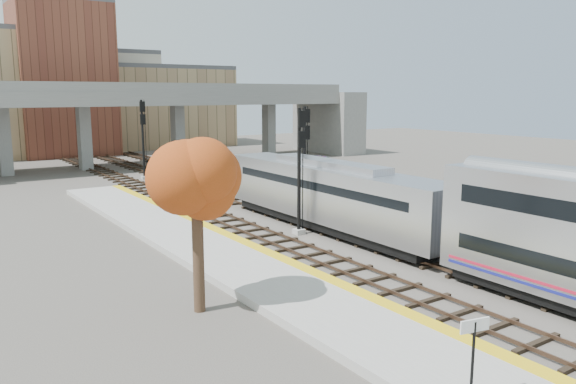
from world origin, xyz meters
TOP-DOWN VIEW (x-y plane):
  - ground at (0.00, 0.00)m, footprint 160.00×160.00m
  - platform at (-7.25, 0.00)m, footprint 4.50×60.00m
  - yellow_strip at (-5.35, 0.00)m, footprint 0.70×60.00m
  - tracks at (0.93, 12.50)m, footprint 10.70×95.00m
  - overpass at (4.92, 45.00)m, footprint 54.00×12.00m
  - buildings_far at (1.26, 66.57)m, footprint 43.00×21.00m
  - parking_lot at (14.00, 28.00)m, footprint 14.00×18.00m
  - locomotive at (1.00, 7.79)m, footprint 3.02×19.05m
  - signal_mast_near at (-1.10, 7.94)m, footprint 0.60×0.64m
  - signal_mast_mid at (3.00, 13.12)m, footprint 0.60×0.64m
  - signal_mast_far at (-1.10, 34.47)m, footprint 0.60×0.64m
  - station_sign at (-8.37, -10.23)m, footprint 0.89×0.24m
  - tree at (-11.28, 0.26)m, footprint 3.60×3.60m
  - car_a at (12.31, 26.34)m, footprint 2.02×3.89m
  - car_b at (15.64, 27.93)m, footprint 2.03×3.95m
  - car_c at (18.27, 30.64)m, footprint 2.55×4.71m

SIDE VIEW (x-z plane):
  - ground at x=0.00m, z-range 0.00..0.00m
  - parking_lot at x=14.00m, z-range 0.00..0.04m
  - tracks at x=0.93m, z-range -0.05..0.20m
  - platform at x=-7.25m, z-range 0.00..0.35m
  - yellow_strip at x=-5.35m, z-range 0.35..0.36m
  - car_b at x=15.64m, z-range 0.04..1.28m
  - car_a at x=12.31m, z-range 0.04..1.31m
  - car_c at x=18.27m, z-range 0.04..1.34m
  - station_sign at x=-8.37m, z-range 0.84..3.12m
  - locomotive at x=1.00m, z-range 0.23..4.33m
  - signal_mast_mid at x=3.00m, z-range 0.05..7.51m
  - signal_mast_near at x=-1.10m, z-range 0.06..7.60m
  - signal_mast_far at x=-1.10m, z-range 0.09..7.84m
  - tree at x=-11.28m, z-range 1.71..8.76m
  - overpass at x=4.92m, z-range 1.06..10.56m
  - buildings_far at x=1.26m, z-range -2.42..18.18m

